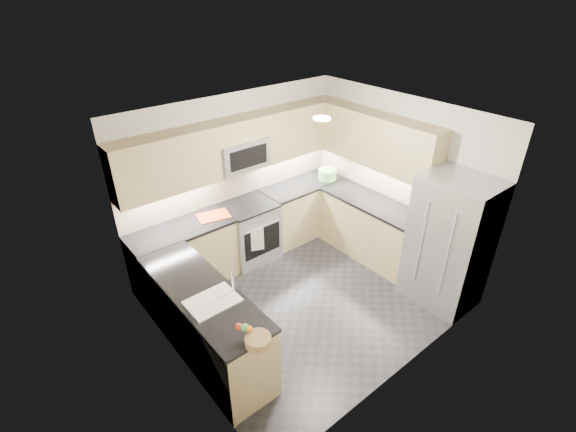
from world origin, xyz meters
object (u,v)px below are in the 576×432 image
(microwave, at_px, (241,153))
(cutting_board, at_px, (214,216))
(gas_range, at_px, (250,232))
(fruit_basket, at_px, (258,341))
(utensil_bowl, at_px, (327,174))
(refrigerator, at_px, (449,242))

(microwave, xyz_separation_m, cutting_board, (-0.58, -0.11, -0.75))
(gas_range, xyz_separation_m, fruit_basket, (-1.47, -2.28, 0.53))
(cutting_board, bearing_deg, gas_range, -1.04)
(microwave, bearing_deg, utensil_bowl, -8.75)
(microwave, distance_m, cutting_board, 0.96)
(cutting_board, bearing_deg, utensil_bowl, -3.23)
(refrigerator, relative_size, fruit_basket, 7.41)
(cutting_board, relative_size, fruit_basket, 1.79)
(gas_range, bearing_deg, cutting_board, 178.96)
(microwave, height_order, cutting_board, microwave)
(gas_range, relative_size, microwave, 1.20)
(microwave, relative_size, refrigerator, 0.42)
(microwave, bearing_deg, gas_range, -90.00)
(microwave, distance_m, utensil_bowl, 1.67)
(refrigerator, distance_m, fruit_basket, 2.92)
(gas_range, height_order, utensil_bowl, utensil_bowl)
(utensil_bowl, xyz_separation_m, cutting_board, (-2.09, 0.12, -0.08))
(refrigerator, xyz_separation_m, fruit_basket, (-2.92, 0.14, 0.08))
(gas_range, relative_size, refrigerator, 0.51)
(fruit_basket, bearing_deg, cutting_board, 68.90)
(microwave, distance_m, fruit_basket, 2.91)
(gas_range, xyz_separation_m, utensil_bowl, (1.51, -0.11, 0.57))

